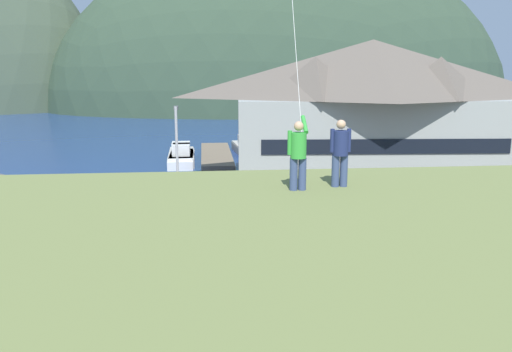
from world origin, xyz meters
The scene contains 17 objects.
ground_plane centered at (0.00, 0.00, 0.00)m, with size 600.00×600.00×0.00m, color #66604C.
parking_lot_pad centered at (0.00, 5.00, 0.05)m, with size 40.00×20.00×0.10m, color slate.
bay_water centered at (0.00, 60.00, 0.01)m, with size 360.00×84.00×0.03m, color navy.
far_hill_east_peak centered at (16.57, 109.71, 0.00)m, with size 112.74×58.78×79.66m, color #334733.
harbor_lodge centered at (10.78, 21.84, 6.34)m, with size 23.66×12.75×11.87m.
wharf_dock centered at (-1.55, 36.01, 0.35)m, with size 3.20×15.83×0.70m.
moored_boat_wharfside centered at (-5.13, 33.23, 0.72)m, with size 2.49×7.69×2.16m.
moored_boat_outer_mooring centered at (1.84, 40.00, 0.72)m, with size 2.68×6.74×2.16m.
moored_boat_inner_slip centered at (-5.22, 34.48, 0.72)m, with size 2.82×8.27×2.16m.
parked_car_mid_row_center centered at (-7.46, 7.60, 1.06)m, with size 4.21×2.08×1.82m.
parked_car_back_row_left centered at (9.40, 0.55, 1.06)m, with size 4.28×2.22×1.82m.
parked_car_front_row_end centered at (-4.98, 1.45, 1.06)m, with size 4.35×2.36×1.82m.
parked_car_front_row_silver centered at (8.54, 5.59, 1.06)m, with size 4.32×2.30×1.82m.
parked_car_mid_row_near centered at (3.68, 7.47, 1.06)m, with size 4.35×2.36×1.82m.
parking_light_pole centered at (-4.43, 10.55, 4.31)m, with size 0.24×0.78×7.34m.
person_kite_flyer centered at (-0.53, -7.22, 7.48)m, with size 0.51×0.66×1.86m.
person_companion centered at (0.62, -6.93, 7.46)m, with size 0.55×0.40×1.74m.
Camera 1 is at (-2.87, -19.96, 9.51)m, focal length 36.78 mm.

